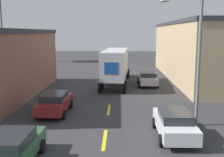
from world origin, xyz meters
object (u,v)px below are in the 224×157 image
object	(u,v)px
semi_truck	(116,64)
parked_car_left_near	(11,149)
parked_car_right_far	(147,78)
street_lamp	(194,53)
parked_car_left_far	(55,102)
parked_car_right_near	(174,123)

from	to	relation	value
semi_truck	parked_car_left_near	distance (m)	20.91
parked_car_right_far	street_lamp	size ratio (longest dim) A/B	0.59
parked_car_left_near	street_lamp	size ratio (longest dim) A/B	0.59
semi_truck	parked_car_left_near	xyz separation A→B (m)	(-4.35, -20.40, -1.53)
street_lamp	parked_car_left_near	bearing A→B (deg)	-148.02
parked_car_left_near	parked_car_left_far	xyz separation A→B (m)	(0.00, 8.31, 0.00)
parked_car_right_far	parked_car_left_far	xyz separation A→B (m)	(-7.84, -11.16, 0.00)
semi_truck	parked_car_right_far	bearing A→B (deg)	-11.07
semi_truck	parked_car_right_near	distance (m)	17.04
semi_truck	street_lamp	bearing A→B (deg)	-67.35
parked_car_right_near	parked_car_left_far	size ratio (longest dim) A/B	1.00
semi_truck	parked_car_right_far	size ratio (longest dim) A/B	2.64
semi_truck	parked_car_left_far	distance (m)	12.94
parked_car_right_far	parked_car_right_near	distance (m)	15.68
parked_car_right_far	street_lamp	xyz separation A→B (m)	(1.47, -13.66, 3.83)
parked_car_left_near	parked_car_left_far	distance (m)	8.31
semi_truck	parked_car_right_near	xyz separation A→B (m)	(3.49, -16.61, -1.53)
parked_car_right_far	parked_car_left_far	size ratio (longest dim) A/B	1.00
semi_truck	street_lamp	world-z (taller)	street_lamp
parked_car_left_near	street_lamp	distance (m)	11.62
parked_car_left_near	parked_car_right_near	bearing A→B (deg)	25.78
semi_truck	parked_car_left_far	size ratio (longest dim) A/B	2.64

